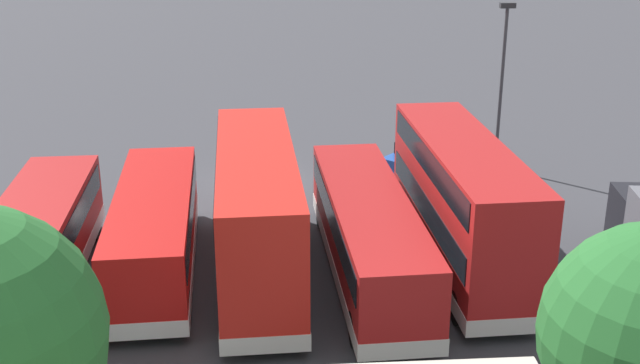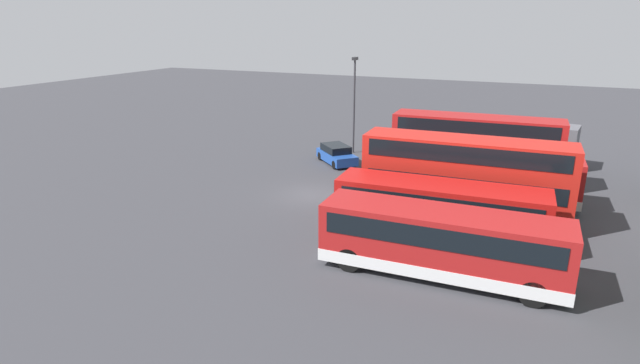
{
  "view_description": "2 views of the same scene",
  "coord_description": "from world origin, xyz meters",
  "px_view_note": "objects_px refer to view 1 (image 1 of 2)",
  "views": [
    {
      "loc": [
        -0.35,
        34.33,
        12.7
      ],
      "look_at": [
        -2.5,
        3.26,
        1.22
      ],
      "focal_mm": 44.92,
      "sensor_mm": 36.0,
      "label": 1
    },
    {
      "loc": [
        27.37,
        12.88,
        10.56
      ],
      "look_at": [
        3.0,
        1.86,
        2.0
      ],
      "focal_mm": 28.25,
      "sensor_mm": 36.0,
      "label": 2
    }
  ],
  "objects_px": {
    "bus_double_decker_third": "(257,211)",
    "lamp_post_tall": "(502,74)",
    "bus_single_deck_fourth": "(155,229)",
    "bus_double_decker_near_end": "(461,201)",
    "bus_single_deck_second": "(369,233)",
    "car_hatchback_silver": "(420,155)",
    "bus_single_deck_fifth": "(38,243)"
  },
  "relations": [
    {
      "from": "car_hatchback_silver",
      "to": "bus_double_decker_third",
      "type": "bearing_deg",
      "value": 54.54
    },
    {
      "from": "bus_double_decker_third",
      "to": "bus_single_deck_fifth",
      "type": "bearing_deg",
      "value": 2.02
    },
    {
      "from": "bus_double_decker_near_end",
      "to": "bus_single_deck_fourth",
      "type": "distance_m",
      "value": 10.7
    },
    {
      "from": "bus_single_deck_second",
      "to": "bus_single_deck_fifth",
      "type": "xyz_separation_m",
      "value": [
        11.08,
        0.04,
        -0.0
      ]
    },
    {
      "from": "bus_single_deck_fourth",
      "to": "lamp_post_tall",
      "type": "xyz_separation_m",
      "value": [
        -14.91,
        -10.19,
        2.98
      ]
    },
    {
      "from": "bus_double_decker_near_end",
      "to": "lamp_post_tall",
      "type": "xyz_separation_m",
      "value": [
        -4.25,
        -10.34,
        2.15
      ]
    },
    {
      "from": "bus_single_deck_fourth",
      "to": "car_hatchback_silver",
      "type": "xyz_separation_m",
      "value": [
        -11.24,
        -10.19,
        -0.92
      ]
    },
    {
      "from": "car_hatchback_silver",
      "to": "lamp_post_tall",
      "type": "relative_size",
      "value": 0.53
    },
    {
      "from": "bus_single_deck_fifth",
      "to": "lamp_post_tall",
      "type": "distance_m",
      "value": 21.88
    },
    {
      "from": "bus_single_deck_second",
      "to": "bus_single_deck_fifth",
      "type": "relative_size",
      "value": 1.13
    },
    {
      "from": "bus_double_decker_third",
      "to": "car_hatchback_silver",
      "type": "height_order",
      "value": "bus_double_decker_third"
    },
    {
      "from": "bus_single_deck_second",
      "to": "bus_single_deck_fourth",
      "type": "bearing_deg",
      "value": -6.4
    },
    {
      "from": "bus_double_decker_third",
      "to": "bus_single_deck_fourth",
      "type": "bearing_deg",
      "value": -9.6
    },
    {
      "from": "bus_single_deck_fifth",
      "to": "lamp_post_tall",
      "type": "height_order",
      "value": "lamp_post_tall"
    },
    {
      "from": "bus_single_deck_second",
      "to": "car_hatchback_silver",
      "type": "xyz_separation_m",
      "value": [
        -3.91,
        -11.01,
        -0.92
      ]
    },
    {
      "from": "bus_double_decker_near_end",
      "to": "bus_single_deck_second",
      "type": "distance_m",
      "value": 3.5
    },
    {
      "from": "bus_double_decker_third",
      "to": "lamp_post_tall",
      "type": "xyz_separation_m",
      "value": [
        -11.35,
        -10.79,
        2.15
      ]
    },
    {
      "from": "bus_double_decker_near_end",
      "to": "bus_single_deck_second",
      "type": "relative_size",
      "value": 0.94
    },
    {
      "from": "bus_single_deck_fourth",
      "to": "lamp_post_tall",
      "type": "distance_m",
      "value": 18.3
    },
    {
      "from": "lamp_post_tall",
      "to": "bus_single_deck_second",
      "type": "bearing_deg",
      "value": 55.46
    },
    {
      "from": "lamp_post_tall",
      "to": "bus_double_decker_third",
      "type": "bearing_deg",
      "value": 43.54
    },
    {
      "from": "bus_single_deck_fourth",
      "to": "bus_double_decker_near_end",
      "type": "bearing_deg",
      "value": 179.19
    },
    {
      "from": "bus_single_deck_fourth",
      "to": "lamp_post_tall",
      "type": "bearing_deg",
      "value": -145.66
    },
    {
      "from": "bus_single_deck_second",
      "to": "bus_single_deck_fourth",
      "type": "height_order",
      "value": "same"
    },
    {
      "from": "bus_single_deck_fourth",
      "to": "car_hatchback_silver",
      "type": "height_order",
      "value": "bus_single_deck_fourth"
    },
    {
      "from": "bus_single_deck_second",
      "to": "bus_double_decker_third",
      "type": "distance_m",
      "value": 3.87
    },
    {
      "from": "bus_double_decker_third",
      "to": "bus_single_deck_fifth",
      "type": "xyz_separation_m",
      "value": [
        7.3,
        0.26,
        -0.83
      ]
    },
    {
      "from": "bus_double_decker_third",
      "to": "bus_single_deck_fourth",
      "type": "relative_size",
      "value": 1.08
    },
    {
      "from": "bus_single_deck_fourth",
      "to": "bus_single_deck_fifth",
      "type": "relative_size",
      "value": 1.0
    },
    {
      "from": "bus_double_decker_near_end",
      "to": "car_hatchback_silver",
      "type": "distance_m",
      "value": 10.5
    },
    {
      "from": "bus_double_decker_third",
      "to": "car_hatchback_silver",
      "type": "xyz_separation_m",
      "value": [
        -7.69,
        -10.79,
        -1.75
      ]
    },
    {
      "from": "bus_double_decker_near_end",
      "to": "bus_double_decker_third",
      "type": "relative_size",
      "value": 0.99
    }
  ]
}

